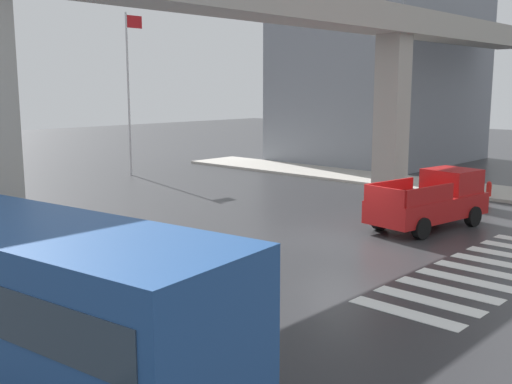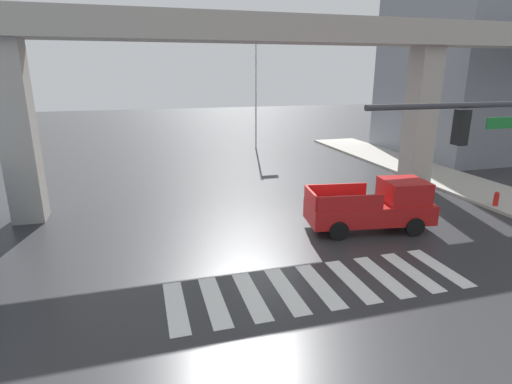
% 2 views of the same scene
% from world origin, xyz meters
% --- Properties ---
extents(ground_plane, '(120.00, 120.00, 0.00)m').
position_xyz_m(ground_plane, '(0.00, 0.00, 0.00)').
color(ground_plane, '#2D2D30').
extents(crosswalk_stripes, '(9.35, 2.80, 0.01)m').
position_xyz_m(crosswalk_stripes, '(-0.00, -5.07, 0.01)').
color(crosswalk_stripes, silver).
rests_on(crosswalk_stripes, ground).
extents(elevated_overpass, '(50.01, 2.10, 8.85)m').
position_xyz_m(elevated_overpass, '(0.00, 3.91, 7.50)').
color(elevated_overpass, '#ADA89E').
rests_on(elevated_overpass, ground).
extents(sidewalk_east, '(4.00, 36.00, 0.15)m').
position_xyz_m(sidewalk_east, '(12.86, 2.00, 0.07)').
color(sidewalk_east, '#ADA89E').
rests_on(sidewalk_east, ground).
extents(pickup_truck, '(5.32, 2.63, 2.08)m').
position_xyz_m(pickup_truck, '(4.21, -1.32, 0.99)').
color(pickup_truck, red).
rests_on(pickup_truck, ground).
extents(fire_hydrant, '(0.24, 0.24, 0.85)m').
position_xyz_m(fire_hydrant, '(11.26, -0.58, 0.43)').
color(fire_hydrant, red).
rests_on(fire_hydrant, ground).
extents(flagpole, '(1.16, 0.12, 9.39)m').
position_xyz_m(flagpole, '(4.71, 18.20, 5.47)').
color(flagpole, silver).
rests_on(flagpole, ground).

